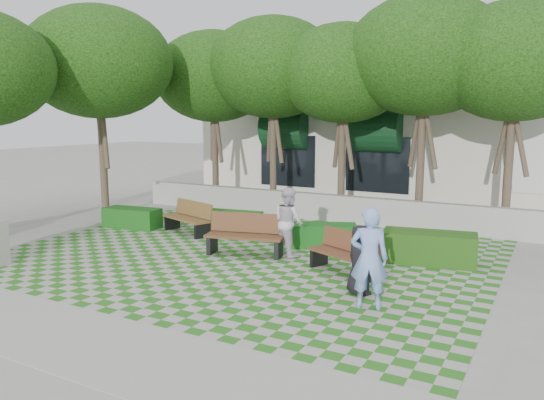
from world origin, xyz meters
The scene contains 17 objects.
ground centered at (0.00, 0.00, 0.00)m, with size 90.00×90.00×0.00m, color gray.
lawn centered at (0.00, 1.00, 0.01)m, with size 12.00×12.00×0.00m, color #2B721E.
sidewalk_south centered at (0.00, -4.70, 0.01)m, with size 16.00×2.00×0.01m, color #9E9B93.
sidewalk_west centered at (-7.20, 1.00, 0.01)m, with size 2.00×12.00×0.01m, color #9E9B93.
retaining_wall centered at (0.00, 6.20, 0.45)m, with size 15.00×0.36×0.90m, color #9E9B93.
bench_east centered at (2.80, 0.75, 0.45)m, with size 1.87×1.27×0.94m.
bench_mid centered at (-0.01, 1.04, 0.51)m, with size 2.11×1.13×1.06m.
bench_west centered at (-2.86, 2.36, 0.47)m, with size 1.94×1.18×0.97m.
hedge_east centered at (4.28, 2.50, 0.38)m, with size 2.18×0.87×0.76m, color #1E4512.
hedge_midright centered at (1.38, 2.73, 0.32)m, with size 1.81×0.72×0.63m, color #144E18.
hedge_midleft centered at (-1.83, 3.18, 0.32)m, with size 1.81×0.72×0.63m, color #1B5215.
hedge_west centered at (-4.93, 2.12, 0.32)m, with size 1.82×0.73×0.64m, color #134914.
person_blue centered at (3.98, -1.13, 0.95)m, with size 0.69×0.46×1.91m, color #80A1E9.
person_dark centered at (3.57, -0.47, 0.70)m, with size 0.69×0.45×1.41m, color black.
person_white centered at (0.97, 1.53, 0.88)m, with size 0.85×0.66×1.75m, color silver.
tree_row centered at (-1.86, 5.95, 5.18)m, with size 17.70×13.40×7.41m.
building centered at (0.93, 14.08, 2.52)m, with size 18.00×8.92×5.15m.
Camera 1 is at (6.95, -10.24, 3.54)m, focal length 35.00 mm.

